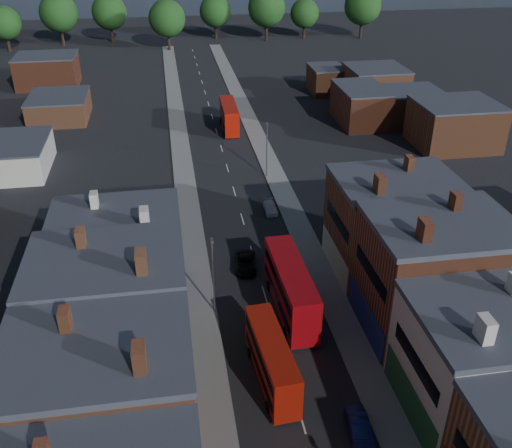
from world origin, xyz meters
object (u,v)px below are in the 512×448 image
object	(u,v)px
bus_0	(272,360)
bus_2	(229,116)
car_1	(359,429)
bus_1	(291,288)
car_3	(270,208)
car_2	(245,263)

from	to	relation	value
bus_0	bus_2	distance (m)	60.46
car_1	bus_1	bearing A→B (deg)	102.00
bus_0	car_3	world-z (taller)	bus_0
bus_1	car_1	bearing A→B (deg)	-84.61
car_3	car_2	bearing A→B (deg)	-111.14
car_2	bus_0	bearing A→B (deg)	-83.81
bus_1	bus_2	world-z (taller)	bus_1
bus_1	car_3	bearing A→B (deg)	83.27
bus_1	car_2	distance (m)	8.90
bus_2	car_3	distance (m)	31.27
car_2	car_1	bearing A→B (deg)	-70.70
bus_2	car_3	xyz separation A→B (m)	(1.48, -31.17, -1.92)
bus_0	car_2	size ratio (longest dim) A/B	2.06
car_1	car_2	size ratio (longest dim) A/B	0.88
car_3	bus_2	bearing A→B (deg)	93.64
car_3	bus_0	bearing A→B (deg)	-99.38
bus_1	bus_2	distance (m)	51.58
bus_2	car_1	world-z (taller)	bus_2
bus_2	bus_0	bearing A→B (deg)	-92.45
bus_0	bus_1	xyz separation A→B (m)	(3.44, 8.76, 0.45)
car_2	car_3	bearing A→B (deg)	75.15
bus_2	car_2	world-z (taller)	bus_2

